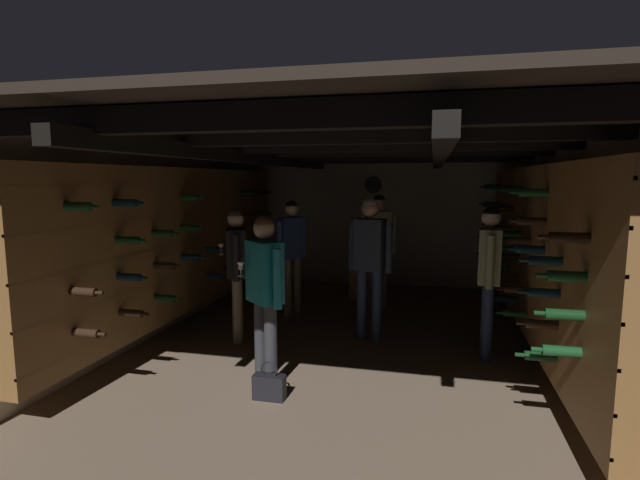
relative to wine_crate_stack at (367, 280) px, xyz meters
name	(u,v)px	position (x,y,z in m)	size (l,w,h in m)	color
ground_plane	(343,341)	(0.01, -2.09, -0.30)	(8.40, 8.40, 0.00)	#7A6651
room_shell	(348,220)	(0.01, -1.82, 1.13)	(4.72, 6.52, 2.41)	beige
wine_crate_stack	(367,280)	(0.00, 0.00, 0.00)	(0.52, 0.35, 0.60)	brown
display_bottle	(365,254)	(-0.02, -0.04, 0.44)	(0.08, 0.08, 0.35)	#194723
person_host_center	(370,255)	(0.29, -1.95, 0.73)	(0.53, 0.29, 1.70)	#232D4C
person_guest_mid_right	(489,268)	(1.60, -2.20, 0.68)	(0.25, 0.54, 1.63)	#232D4C
person_guest_rear_center	(378,240)	(0.24, -0.55, 0.73)	(0.52, 0.39, 1.69)	#4C473D
person_guest_far_left	(292,246)	(-0.92, -1.09, 0.67)	(0.36, 0.48, 1.61)	brown
person_guest_mid_left	(237,263)	(-1.22, -2.32, 0.63)	(0.41, 0.51, 1.56)	brown
person_guest_near_left	(265,285)	(-0.48, -3.41, 0.65)	(0.46, 0.39, 1.58)	#2D2D33
handbag	(269,386)	(-0.35, -3.69, -0.18)	(0.28, 0.12, 0.35)	black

